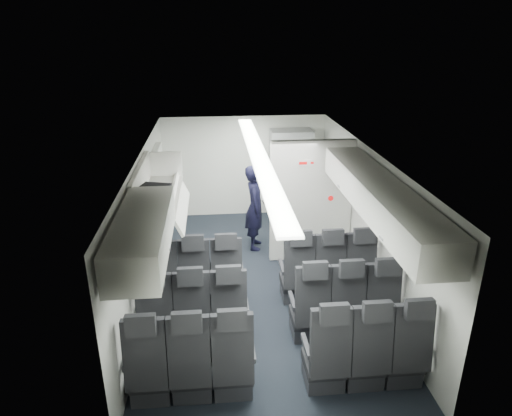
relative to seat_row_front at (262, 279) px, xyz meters
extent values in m
cube|color=black|center=(0.00, 0.53, -0.41)|extent=(3.40, 6.00, 0.01)
cube|color=white|center=(0.00, 0.53, 1.75)|extent=(3.40, 6.00, 0.01)
cube|color=silver|center=(0.00, 3.53, 0.67)|extent=(3.40, 0.01, 2.15)
cube|color=silver|center=(0.00, -2.47, 0.67)|extent=(3.40, 0.01, 2.15)
cube|color=silver|center=(-1.70, 0.53, 0.67)|extent=(0.01, 6.00, 2.15)
cube|color=silver|center=(1.70, 0.53, 0.67)|extent=(0.01, 6.00, 2.15)
cube|color=white|center=(0.00, 0.53, 1.71)|extent=(0.25, 5.52, 0.03)
cube|color=#232326|center=(-1.42, 0.08, -0.13)|extent=(0.44, 0.46, 0.12)
cube|color=#2D2D33|center=(-1.42, 0.08, -0.29)|extent=(0.42, 0.42, 0.22)
cube|color=#232326|center=(-1.42, -0.14, 0.32)|extent=(0.44, 0.20, 0.80)
cube|color=#232326|center=(-1.42, -0.19, 0.72)|extent=(0.30, 0.12, 0.23)
cube|color=#2D2D33|center=(-1.64, 0.05, 0.15)|extent=(0.05, 0.40, 0.06)
cube|color=#2D2D33|center=(-1.20, 0.05, 0.15)|extent=(0.05, 0.40, 0.06)
cube|color=#232326|center=(-0.97, 0.08, -0.13)|extent=(0.44, 0.46, 0.12)
cube|color=#2D2D33|center=(-0.97, 0.08, -0.29)|extent=(0.42, 0.42, 0.22)
cube|color=#232326|center=(-0.97, -0.14, 0.32)|extent=(0.44, 0.20, 0.80)
cube|color=#232326|center=(-0.97, -0.19, 0.72)|extent=(0.30, 0.12, 0.23)
cube|color=#2D2D33|center=(-1.19, 0.05, 0.15)|extent=(0.05, 0.40, 0.06)
cube|color=#2D2D33|center=(-0.75, 0.05, 0.15)|extent=(0.05, 0.40, 0.06)
cube|color=#232326|center=(-0.52, 0.08, -0.13)|extent=(0.44, 0.46, 0.12)
cube|color=#2D2D33|center=(-0.52, 0.08, -0.29)|extent=(0.42, 0.42, 0.22)
cube|color=#232326|center=(-0.52, -0.14, 0.32)|extent=(0.44, 0.20, 0.80)
cube|color=#232326|center=(-0.52, -0.19, 0.72)|extent=(0.30, 0.12, 0.23)
cube|color=#2D2D33|center=(-0.74, 0.05, 0.15)|extent=(0.05, 0.40, 0.06)
cube|color=#2D2D33|center=(-0.30, 0.05, 0.15)|extent=(0.05, 0.40, 0.06)
cube|color=#232326|center=(0.52, 0.08, -0.13)|extent=(0.44, 0.46, 0.12)
cube|color=#2D2D33|center=(0.52, 0.08, -0.29)|extent=(0.42, 0.42, 0.22)
cube|color=#232326|center=(0.52, -0.14, 0.32)|extent=(0.44, 0.20, 0.80)
cube|color=#232326|center=(0.52, -0.19, 0.72)|extent=(0.30, 0.12, 0.23)
cube|color=#2D2D33|center=(0.30, 0.05, 0.15)|extent=(0.05, 0.40, 0.06)
cube|color=#2D2D33|center=(0.74, 0.05, 0.15)|extent=(0.05, 0.40, 0.06)
cube|color=#232326|center=(0.97, 0.08, -0.13)|extent=(0.44, 0.46, 0.12)
cube|color=#2D2D33|center=(0.97, 0.08, -0.29)|extent=(0.42, 0.42, 0.22)
cube|color=#232326|center=(0.97, -0.14, 0.32)|extent=(0.44, 0.20, 0.80)
cube|color=#232326|center=(0.97, -0.19, 0.72)|extent=(0.30, 0.12, 0.23)
cube|color=#2D2D33|center=(0.75, 0.05, 0.15)|extent=(0.05, 0.40, 0.06)
cube|color=#2D2D33|center=(1.19, 0.05, 0.15)|extent=(0.05, 0.40, 0.06)
cube|color=#232326|center=(1.42, 0.08, -0.13)|extent=(0.44, 0.46, 0.12)
cube|color=#2D2D33|center=(1.42, 0.08, -0.29)|extent=(0.42, 0.42, 0.22)
cube|color=#232326|center=(1.42, -0.14, 0.32)|extent=(0.44, 0.20, 0.80)
cube|color=#232326|center=(1.42, -0.19, 0.72)|extent=(0.30, 0.12, 0.23)
cube|color=#2D2D33|center=(1.20, 0.05, 0.15)|extent=(0.05, 0.40, 0.06)
cube|color=#2D2D33|center=(1.64, 0.05, 0.15)|extent=(0.05, 0.40, 0.06)
cube|color=#232326|center=(-1.42, -0.82, -0.13)|extent=(0.44, 0.46, 0.12)
cube|color=#2D2D33|center=(-1.42, -0.82, -0.29)|extent=(0.42, 0.42, 0.22)
cube|color=#232326|center=(-1.42, -1.04, 0.32)|extent=(0.44, 0.20, 0.80)
cube|color=#232326|center=(-1.42, -1.09, 0.72)|extent=(0.30, 0.12, 0.23)
cube|color=#2D2D33|center=(-1.64, -0.85, 0.15)|extent=(0.05, 0.40, 0.06)
cube|color=#2D2D33|center=(-1.20, -0.85, 0.15)|extent=(0.05, 0.40, 0.06)
cube|color=#232326|center=(-0.97, -0.82, -0.13)|extent=(0.44, 0.46, 0.12)
cube|color=#2D2D33|center=(-0.97, -0.82, -0.29)|extent=(0.42, 0.42, 0.22)
cube|color=#232326|center=(-0.97, -1.04, 0.32)|extent=(0.44, 0.20, 0.80)
cube|color=#232326|center=(-0.97, -1.09, 0.72)|extent=(0.30, 0.12, 0.23)
cube|color=#2D2D33|center=(-1.19, -0.85, 0.15)|extent=(0.05, 0.40, 0.06)
cube|color=#2D2D33|center=(-0.75, -0.85, 0.15)|extent=(0.05, 0.40, 0.06)
cube|color=#232326|center=(-0.52, -0.82, -0.13)|extent=(0.44, 0.46, 0.12)
cube|color=#2D2D33|center=(-0.52, -0.82, -0.29)|extent=(0.42, 0.42, 0.22)
cube|color=#232326|center=(-0.52, -1.04, 0.32)|extent=(0.44, 0.20, 0.80)
cube|color=#232326|center=(-0.52, -1.09, 0.72)|extent=(0.30, 0.12, 0.23)
cube|color=#2D2D33|center=(-0.74, -0.85, 0.15)|extent=(0.05, 0.40, 0.06)
cube|color=#2D2D33|center=(-0.30, -0.85, 0.15)|extent=(0.05, 0.40, 0.06)
cube|color=#232326|center=(0.52, -0.82, -0.13)|extent=(0.44, 0.46, 0.12)
cube|color=#2D2D33|center=(0.52, -0.82, -0.29)|extent=(0.42, 0.42, 0.22)
cube|color=#232326|center=(0.52, -1.04, 0.32)|extent=(0.44, 0.20, 0.80)
cube|color=#232326|center=(0.52, -1.09, 0.72)|extent=(0.30, 0.12, 0.23)
cube|color=#2D2D33|center=(0.30, -0.85, 0.15)|extent=(0.05, 0.40, 0.06)
cube|color=#2D2D33|center=(0.74, -0.85, 0.15)|extent=(0.05, 0.40, 0.06)
cube|color=#232326|center=(0.97, -0.82, -0.13)|extent=(0.44, 0.46, 0.12)
cube|color=#2D2D33|center=(0.97, -0.82, -0.29)|extent=(0.42, 0.42, 0.22)
cube|color=#232326|center=(0.97, -1.04, 0.32)|extent=(0.44, 0.20, 0.80)
cube|color=#232326|center=(0.97, -1.09, 0.72)|extent=(0.30, 0.12, 0.23)
cube|color=#2D2D33|center=(0.75, -0.85, 0.15)|extent=(0.05, 0.40, 0.06)
cube|color=#2D2D33|center=(1.19, -0.85, 0.15)|extent=(0.05, 0.40, 0.06)
cube|color=#232326|center=(1.42, -0.82, -0.13)|extent=(0.44, 0.46, 0.12)
cube|color=#2D2D33|center=(1.42, -0.82, -0.29)|extent=(0.42, 0.42, 0.22)
cube|color=#232326|center=(1.42, -1.04, 0.32)|extent=(0.44, 0.20, 0.80)
cube|color=#232326|center=(1.42, -1.09, 0.72)|extent=(0.30, 0.12, 0.23)
cube|color=#2D2D33|center=(1.20, -0.85, 0.15)|extent=(0.05, 0.40, 0.06)
cube|color=#2D2D33|center=(1.64, -0.85, 0.15)|extent=(0.05, 0.40, 0.06)
cube|color=#232326|center=(-1.42, -1.72, -0.13)|extent=(0.44, 0.46, 0.12)
cube|color=#2D2D33|center=(-1.42, -1.72, -0.29)|extent=(0.42, 0.42, 0.22)
cube|color=#232326|center=(-1.42, -1.94, 0.32)|extent=(0.44, 0.20, 0.80)
cube|color=#232326|center=(-1.42, -1.99, 0.72)|extent=(0.30, 0.12, 0.23)
cube|color=#2D2D33|center=(-1.64, -1.75, 0.15)|extent=(0.05, 0.40, 0.06)
cube|color=#2D2D33|center=(-1.20, -1.75, 0.15)|extent=(0.05, 0.40, 0.06)
cube|color=#232326|center=(-0.97, -1.72, -0.13)|extent=(0.44, 0.46, 0.12)
cube|color=#2D2D33|center=(-0.97, -1.72, -0.29)|extent=(0.42, 0.42, 0.22)
cube|color=#232326|center=(-0.97, -1.94, 0.32)|extent=(0.44, 0.20, 0.80)
cube|color=#232326|center=(-0.97, -1.99, 0.72)|extent=(0.30, 0.12, 0.23)
cube|color=#2D2D33|center=(-1.19, -1.75, 0.15)|extent=(0.05, 0.40, 0.06)
cube|color=#2D2D33|center=(-0.75, -1.75, 0.15)|extent=(0.05, 0.40, 0.06)
cube|color=#232326|center=(-0.52, -1.72, -0.13)|extent=(0.44, 0.46, 0.12)
cube|color=#2D2D33|center=(-0.52, -1.72, -0.29)|extent=(0.42, 0.42, 0.22)
cube|color=#232326|center=(-0.52, -1.94, 0.32)|extent=(0.44, 0.20, 0.80)
cube|color=#232326|center=(-0.52, -1.99, 0.72)|extent=(0.30, 0.12, 0.23)
cube|color=#2D2D33|center=(-0.74, -1.75, 0.15)|extent=(0.05, 0.40, 0.06)
cube|color=#2D2D33|center=(-0.30, -1.75, 0.15)|extent=(0.05, 0.40, 0.06)
cube|color=#232326|center=(0.52, -1.72, -0.13)|extent=(0.44, 0.46, 0.12)
cube|color=#2D2D33|center=(0.52, -1.72, -0.29)|extent=(0.42, 0.42, 0.22)
cube|color=#232326|center=(0.52, -1.94, 0.32)|extent=(0.44, 0.20, 0.80)
cube|color=#232326|center=(0.52, -1.99, 0.72)|extent=(0.30, 0.12, 0.23)
cube|color=#2D2D33|center=(0.30, -1.75, 0.15)|extent=(0.05, 0.40, 0.06)
cube|color=#2D2D33|center=(0.74, -1.75, 0.15)|extent=(0.05, 0.40, 0.06)
cube|color=#232326|center=(0.97, -1.72, -0.13)|extent=(0.44, 0.46, 0.12)
cube|color=#2D2D33|center=(0.97, -1.72, -0.29)|extent=(0.42, 0.42, 0.22)
cube|color=#232326|center=(0.97, -1.94, 0.32)|extent=(0.44, 0.20, 0.80)
cube|color=#232326|center=(0.97, -1.99, 0.72)|extent=(0.30, 0.12, 0.23)
cube|color=#2D2D33|center=(0.75, -1.75, 0.15)|extent=(0.05, 0.40, 0.06)
cube|color=#2D2D33|center=(1.19, -1.75, 0.15)|extent=(0.05, 0.40, 0.06)
cube|color=#232326|center=(1.42, -1.72, -0.13)|extent=(0.44, 0.46, 0.12)
cube|color=#2D2D33|center=(1.42, -1.72, -0.29)|extent=(0.42, 0.42, 0.22)
cube|color=#232326|center=(1.42, -1.94, 0.32)|extent=(0.44, 0.20, 0.80)
cube|color=#232326|center=(1.42, -1.99, 0.72)|extent=(0.30, 0.12, 0.23)
cube|color=#2D2D33|center=(1.20, -1.75, 0.15)|extent=(0.05, 0.40, 0.06)
cube|color=#2D2D33|center=(1.64, -1.75, 0.15)|extent=(0.05, 0.40, 0.06)
cube|color=white|center=(-1.40, -1.47, 1.46)|extent=(0.52, 1.80, 0.40)
cylinder|color=slate|center=(-1.15, -1.47, 1.30)|extent=(0.04, 0.10, 0.04)
cube|color=#9E9E93|center=(-1.40, 0.28, 1.26)|extent=(0.52, 1.70, 0.04)
cube|color=white|center=(-1.66, 0.28, 1.46)|extent=(0.06, 1.70, 0.44)
cube|color=white|center=(-1.40, -0.55, 1.46)|extent=(0.52, 0.04, 0.40)
cube|color=white|center=(-1.40, 1.11, 1.46)|extent=(0.52, 0.04, 0.40)
cube|color=white|center=(-1.15, 0.28, 1.15)|extent=(0.21, 1.61, 0.38)
cube|color=white|center=(1.40, -1.47, 1.46)|extent=(0.52, 1.80, 0.40)
cylinder|color=slate|center=(1.15, -1.47, 1.30)|extent=(0.04, 0.10, 0.04)
cube|color=white|center=(1.40, 0.28, 1.46)|extent=(0.52, 1.70, 0.40)
cylinder|color=slate|center=(1.15, 0.28, 1.30)|extent=(0.04, 0.10, 0.04)
cube|color=silver|center=(0.98, 1.33, 0.67)|extent=(1.40, 0.12, 2.13)
cube|color=white|center=(0.85, 1.26, 1.38)|extent=(0.24, 0.01, 0.10)
cube|color=red|center=(0.80, 1.25, 1.38)|extent=(0.13, 0.01, 0.04)
cube|color=red|center=(0.95, 1.25, 1.38)|extent=(0.05, 0.01, 0.03)
cylinder|color=white|center=(1.30, 1.26, 0.75)|extent=(0.11, 0.01, 0.11)
cylinder|color=red|center=(1.30, 1.26, 0.75)|extent=(0.09, 0.01, 0.09)
cube|color=#939399|center=(0.95, 3.25, 0.55)|extent=(0.85, 0.50, 1.90)
cube|color=#3F3F42|center=(0.95, 2.99, 0.10)|extent=(0.80, 0.01, 0.02)
cube|color=#3F3F42|center=(0.95, 2.99, 0.60)|extent=(0.80, 0.01, 0.02)
cube|color=#3F3F42|center=(0.95, 2.99, 1.10)|extent=(0.80, 0.01, 0.02)
cube|color=silver|center=(-1.64, 2.08, 0.55)|extent=(0.10, 0.92, 1.86)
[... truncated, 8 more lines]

